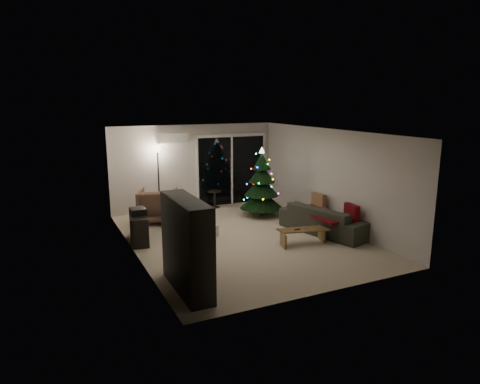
# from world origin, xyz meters

# --- Properties ---
(room) EXTENTS (6.50, 7.51, 2.60)m
(room) POSITION_xyz_m (0.46, 1.49, 1.02)
(room) COLOR beige
(room) RESTS_ON ground
(bookshelf) EXTENTS (1.01, 1.64, 1.61)m
(bookshelf) POSITION_xyz_m (-2.25, -2.13, 0.80)
(bookshelf) COLOR black
(bookshelf) RESTS_ON floor
(media_cabinet) EXTENTS (0.57, 1.11, 0.66)m
(media_cabinet) POSITION_xyz_m (-2.25, 0.77, 0.33)
(media_cabinet) COLOR black
(media_cabinet) RESTS_ON floor
(stereo) EXTENTS (0.33, 0.40, 0.14)m
(stereo) POSITION_xyz_m (-2.25, 0.77, 0.73)
(stereo) COLOR black
(stereo) RESTS_ON media_cabinet
(armchair) EXTENTS (1.27, 1.28, 0.90)m
(armchair) POSITION_xyz_m (-1.43, 2.23, 0.45)
(armchair) COLOR brown
(armchair) RESTS_ON floor
(ottoman) EXTENTS (0.60, 0.60, 0.42)m
(ottoman) POSITION_xyz_m (-1.15, 1.42, 0.21)
(ottoman) COLOR white
(ottoman) RESTS_ON floor
(cardboard_box_a) EXTENTS (0.44, 0.36, 0.30)m
(cardboard_box_a) POSITION_xyz_m (-1.01, 0.79, 0.15)
(cardboard_box_a) COLOR beige
(cardboard_box_a) RESTS_ON floor
(cardboard_box_b) EXTENTS (0.43, 0.34, 0.28)m
(cardboard_box_b) POSITION_xyz_m (-0.65, 0.47, 0.14)
(cardboard_box_b) COLOR beige
(cardboard_box_b) RESTS_ON floor
(side_table) EXTENTS (0.55, 0.55, 0.52)m
(side_table) POSITION_xyz_m (0.53, 3.00, 0.26)
(side_table) COLOR black
(side_table) RESTS_ON floor
(floor_lamp) EXTENTS (0.31, 0.31, 1.91)m
(floor_lamp) POSITION_xyz_m (-1.18, 2.98, 0.95)
(floor_lamp) COLOR black
(floor_lamp) RESTS_ON floor
(sofa) EXTENTS (1.46, 2.47, 0.68)m
(sofa) POSITION_xyz_m (2.05, -0.49, 0.34)
(sofa) COLOR #393E30
(sofa) RESTS_ON floor
(sofa_throw) EXTENTS (0.72, 1.67, 0.06)m
(sofa_throw) POSITION_xyz_m (1.95, -0.49, 0.49)
(sofa_throw) COLOR #610E09
(sofa_throw) RESTS_ON sofa
(cushion_a) EXTENTS (0.17, 0.45, 0.44)m
(cushion_a) POSITION_xyz_m (2.30, 0.16, 0.61)
(cushion_a) COLOR #8A6647
(cushion_a) RESTS_ON sofa
(cushion_b) EXTENTS (0.16, 0.45, 0.44)m
(cushion_b) POSITION_xyz_m (2.30, -1.14, 0.61)
(cushion_b) COLOR #610E09
(cushion_b) RESTS_ON sofa
(coffee_table) EXTENTS (1.16, 0.64, 0.35)m
(coffee_table) POSITION_xyz_m (1.08, -0.96, 0.17)
(coffee_table) COLOR olive
(coffee_table) RESTS_ON floor
(remote_a) EXTENTS (0.14, 0.04, 0.02)m
(remote_a) POSITION_xyz_m (0.93, -0.96, 0.36)
(remote_a) COLOR black
(remote_a) RESTS_ON coffee_table
(remote_b) EXTENTS (0.13, 0.08, 0.02)m
(remote_b) POSITION_xyz_m (1.18, -0.91, 0.36)
(remote_b) COLOR slate
(remote_b) RESTS_ON coffee_table
(christmas_tree) EXTENTS (1.43, 1.43, 1.94)m
(christmas_tree) POSITION_xyz_m (1.38, 1.58, 0.97)
(christmas_tree) COLOR black
(christmas_tree) RESTS_ON floor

